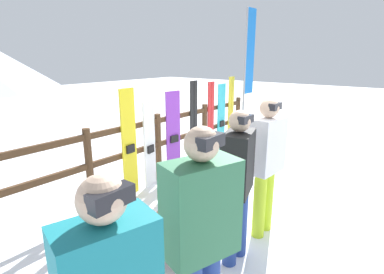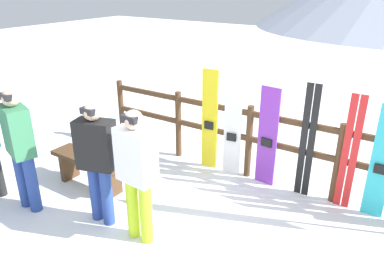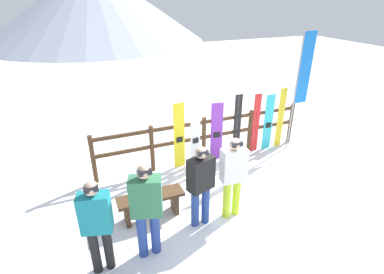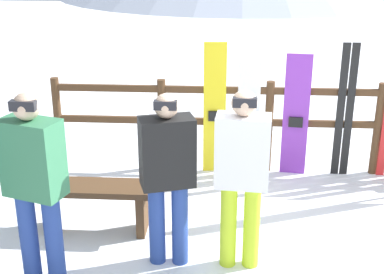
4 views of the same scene
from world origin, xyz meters
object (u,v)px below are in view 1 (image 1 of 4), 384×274
object	(u,v)px
bench	(146,245)
snowboard_yellow	(129,144)
rental_flag	(248,64)
snowboard_purple	(173,135)
person_black	(237,178)
ski_pair_red	(211,121)
person_white	(266,159)
ski_pair_yellow	(231,114)
person_plaid_green	(201,233)
ski_pair_black	(194,125)
snowboard_cyan	(221,120)
snowboard_white	(150,145)

from	to	relation	value
bench	snowboard_yellow	distance (m)	1.92
snowboard_yellow	rental_flag	world-z (taller)	rental_flag
snowboard_purple	person_black	bearing A→B (deg)	-123.11
snowboard_yellow	ski_pair_red	distance (m)	2.07
person_white	ski_pair_red	world-z (taller)	person_white
ski_pair_yellow	person_black	bearing A→B (deg)	-147.73
person_plaid_green	ski_pair_yellow	size ratio (longest dim) A/B	1.01
ski_pair_black	ski_pair_red	xyz separation A→B (m)	(0.55, -0.00, -0.03)
person_black	ski_pair_black	bearing A→B (deg)	46.97
ski_pair_black	rental_flag	bearing A→B (deg)	-7.31
ski_pair_black	snowboard_cyan	distance (m)	0.93
snowboard_white	rental_flag	bearing A→B (deg)	-4.23
snowboard_purple	snowboard_cyan	xyz separation A→B (m)	(1.49, 0.00, 0.01)
ski_pair_red	ski_pair_black	bearing A→B (deg)	180.00
person_plaid_green	ski_pair_red	bearing A→B (deg)	34.11
person_plaid_green	ski_pair_red	world-z (taller)	person_plaid_green
snowboard_yellow	ski_pair_red	bearing A→B (deg)	0.09
snowboard_white	snowboard_purple	bearing A→B (deg)	0.01
bench	snowboard_yellow	xyz separation A→B (m)	(1.11, 1.51, 0.44)
bench	person_black	distance (m)	1.05
ski_pair_black	bench	bearing A→B (deg)	-150.16
snowboard_cyan	snowboard_purple	bearing A→B (deg)	-180.00
person_white	snowboard_yellow	distance (m)	2.03
person_plaid_green	person_white	world-z (taller)	person_plaid_green
ski_pair_yellow	rental_flag	size ratio (longest dim) A/B	0.54
person_plaid_green	ski_pair_red	xyz separation A→B (m)	(3.43, 2.33, -0.16)
snowboard_purple	snowboard_cyan	world-z (taller)	snowboard_cyan
person_black	person_white	distance (m)	0.62
ski_pair_black	snowboard_purple	bearing A→B (deg)	-179.65
person_white	snowboard_yellow	world-z (taller)	snowboard_yellow
person_black	ski_pair_yellow	size ratio (longest dim) A/B	0.96
ski_pair_yellow	person_white	bearing A→B (deg)	-141.80
person_black	snowboard_yellow	distance (m)	2.03
bench	snowboard_cyan	xyz separation A→B (m)	(3.56, 1.51, 0.39)
person_plaid_green	snowboard_cyan	bearing A→B (deg)	31.36
bench	rental_flag	size ratio (longest dim) A/B	0.40
person_black	snowboard_purple	xyz separation A→B (m)	(1.30, 2.00, -0.16)
snowboard_yellow	ski_pair_black	bearing A→B (deg)	0.12
bench	snowboard_yellow	bearing A→B (deg)	53.69
ski_pair_yellow	rental_flag	world-z (taller)	rental_flag
person_black	ski_pair_black	world-z (taller)	ski_pair_black
snowboard_white	snowboard_cyan	xyz separation A→B (m)	(2.05, 0.00, 0.06)
snowboard_purple	snowboard_cyan	bearing A→B (deg)	0.00
person_black	ski_pair_red	distance (m)	3.14
snowboard_yellow	snowboard_purple	bearing A→B (deg)	-0.01
ski_pair_black	ski_pair_yellow	distance (m)	1.30
bench	ski_pair_red	bearing A→B (deg)	25.41
bench	snowboard_purple	bearing A→B (deg)	36.09
snowboard_purple	ski_pair_yellow	distance (m)	1.87
bench	ski_pair_red	size ratio (longest dim) A/B	0.77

